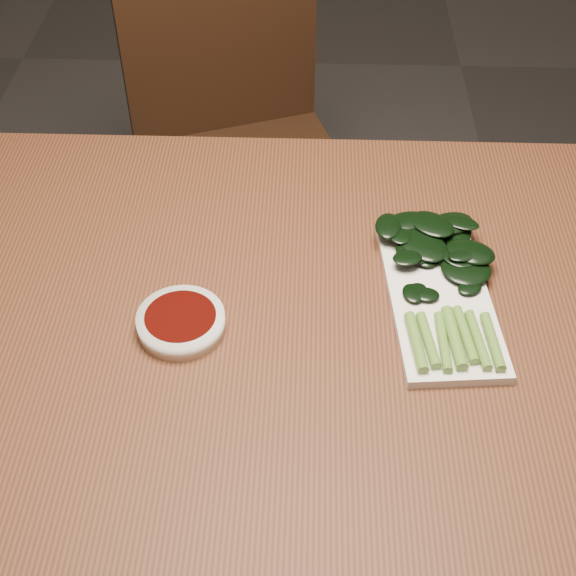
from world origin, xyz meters
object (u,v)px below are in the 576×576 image
(chair_far, at_px, (239,140))
(sauce_bowl, at_px, (181,322))
(gai_lan, at_px, (441,261))
(serving_plate, at_px, (439,297))
(table, at_px, (309,343))

(chair_far, xyz_separation_m, sauce_bowl, (-0.00, -0.82, 0.27))
(chair_far, xyz_separation_m, gai_lan, (0.35, -0.70, 0.29))
(serving_plate, relative_size, gai_lan, 1.00)
(sauce_bowl, bearing_deg, serving_plate, 10.59)
(chair_far, relative_size, gai_lan, 2.87)
(chair_far, relative_size, sauce_bowl, 7.69)
(table, xyz_separation_m, gai_lan, (0.18, 0.07, 0.10))
(gai_lan, bearing_deg, sauce_bowl, -161.49)
(table, xyz_separation_m, sauce_bowl, (-0.17, -0.04, 0.08))
(serving_plate, height_order, gai_lan, gai_lan)
(table, bearing_deg, sauce_bowl, -165.24)
(table, bearing_deg, serving_plate, 6.50)
(gai_lan, bearing_deg, table, -158.17)
(chair_far, height_order, sauce_bowl, chair_far)
(chair_far, xyz_separation_m, serving_plate, (0.34, -0.75, 0.27))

